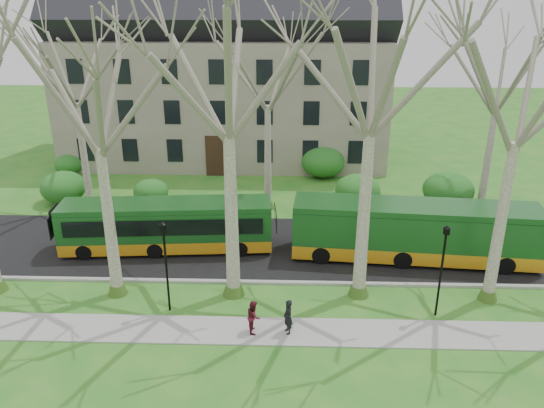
{
  "coord_description": "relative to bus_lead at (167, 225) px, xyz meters",
  "views": [
    {
      "loc": [
        -0.69,
        -21.41,
        13.52
      ],
      "look_at": [
        -1.47,
        3.0,
        3.67
      ],
      "focal_mm": 35.0,
      "sensor_mm": 36.0,
      "label": 1
    }
  ],
  "objects": [
    {
      "name": "bus_lead",
      "position": [
        0.0,
        0.0,
        0.0
      ],
      "size": [
        11.61,
        3.3,
        2.86
      ],
      "primitive_type": null,
      "rotation": [
        0.0,
        0.0,
        0.08
      ],
      "color": "#154C1A",
      "rests_on": "road"
    },
    {
      "name": "hedges",
      "position": [
        2.68,
        8.92,
        -0.49
      ],
      "size": [
        30.6,
        8.6,
        2.0
      ],
      "color": "#19591E",
      "rests_on": "ground"
    },
    {
      "name": "curb",
      "position": [
        7.34,
        -3.58,
        -1.42
      ],
      "size": [
        80.0,
        0.25,
        0.14
      ],
      "primitive_type": "cube",
      "color": "#A5A39E",
      "rests_on": "ground"
    },
    {
      "name": "ground",
      "position": [
        7.34,
        -5.08,
        -1.49
      ],
      "size": [
        120.0,
        120.0,
        0.0
      ],
      "primitive_type": "plane",
      "color": "#257020",
      "rests_on": "ground"
    },
    {
      "name": "lamp_row",
      "position": [
        7.34,
        -6.08,
        1.08
      ],
      "size": [
        36.22,
        0.22,
        4.3
      ],
      "color": "black",
      "rests_on": "ground"
    },
    {
      "name": "bus_follow",
      "position": [
        13.42,
        -0.68,
        0.17
      ],
      "size": [
        13.01,
        3.8,
        3.21
      ],
      "primitive_type": null,
      "rotation": [
        0.0,
        0.0,
        -0.09
      ],
      "color": "#154C1A",
      "rests_on": "road"
    },
    {
      "name": "road",
      "position": [
        7.34,
        0.42,
        -1.46
      ],
      "size": [
        80.0,
        8.0,
        0.06
      ],
      "primitive_type": "cube",
      "color": "black",
      "rests_on": "ground"
    },
    {
      "name": "pedestrian_a",
      "position": [
        6.72,
        -7.69,
        -0.65
      ],
      "size": [
        0.55,
        0.66,
        1.56
      ],
      "primitive_type": "imported",
      "rotation": [
        0.0,
        0.0,
        -1.22
      ],
      "color": "black",
      "rests_on": "sidewalk"
    },
    {
      "name": "pedestrian_b",
      "position": [
        5.28,
        -7.62,
        -0.71
      ],
      "size": [
        0.62,
        0.76,
        1.45
      ],
      "primitive_type": "imported",
      "rotation": [
        0.0,
        0.0,
        1.67
      ],
      "color": "#551320",
      "rests_on": "sidewalk"
    },
    {
      "name": "sidewalk",
      "position": [
        7.34,
        -7.58,
        -1.46
      ],
      "size": [
        70.0,
        2.0,
        0.06
      ],
      "primitive_type": "cube",
      "color": "gray",
      "rests_on": "ground"
    },
    {
      "name": "tree_row_verge",
      "position": [
        7.34,
        -4.78,
        5.51
      ],
      "size": [
        49.0,
        7.0,
        14.0
      ],
      "color": "gray",
      "rests_on": "ground"
    },
    {
      "name": "tree_row_far",
      "position": [
        6.01,
        5.92,
        4.51
      ],
      "size": [
        33.0,
        7.0,
        12.0
      ],
      "color": "gray",
      "rests_on": "ground"
    },
    {
      "name": "building",
      "position": [
        1.34,
        18.92,
        6.57
      ],
      "size": [
        26.5,
        12.2,
        16.0
      ],
      "color": "gray",
      "rests_on": "ground"
    }
  ]
}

